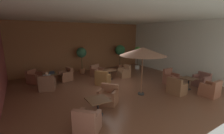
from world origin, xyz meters
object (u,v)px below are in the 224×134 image
at_px(cafe_table_mid_center, 98,102).
at_px(potted_tree_mid_left, 138,53).
at_px(armchair_front_right_south, 97,72).
at_px(armchair_rear_right_north, 201,81).
at_px(cafe_table_front_right, 110,72).
at_px(potted_tree_left_corner, 82,55).
at_px(iced_drink_cup, 52,73).
at_px(open_laptop, 52,73).
at_px(armchair_front_left_east, 47,84).
at_px(armchair_rear_right_east, 170,79).
at_px(armchair_front_left_north, 35,78).
at_px(armchair_front_right_north, 103,79).
at_px(cafe_table_front_left, 50,76).
at_px(armchair_mid_center_north, 108,97).
at_px(armchair_front_right_east, 124,73).
at_px(potted_tree_mid_right, 120,51).
at_px(armchair_rear_right_south, 176,88).
at_px(patron_blue_shirt, 47,78).
at_px(armchair_front_left_south, 66,76).
at_px(cafe_table_rear_right, 189,80).
at_px(armchair_mid_center_east, 87,123).
at_px(armchair_rear_right_west, 210,90).
at_px(patio_umbrella_tall_red, 143,52).

bearing_deg(cafe_table_mid_center, potted_tree_mid_left, 39.09).
relative_size(armchair_front_right_south, armchair_rear_right_north, 1.23).
bearing_deg(cafe_table_front_right, potted_tree_left_corner, 111.91).
height_order(armchair_rear_right_north, potted_tree_left_corner, potted_tree_left_corner).
xyz_separation_m(iced_drink_cup, open_laptop, (-0.03, -0.03, -0.00)).
xyz_separation_m(armchair_front_left_east, armchair_rear_right_east, (6.66, -2.84, 0.02)).
xyz_separation_m(cafe_table_mid_center, iced_drink_cup, (-0.77, 4.74, 0.19)).
relative_size(armchair_front_left_north, armchair_front_right_north, 1.02).
xyz_separation_m(cafe_table_front_left, cafe_table_front_right, (3.65, -1.06, -0.01)).
height_order(armchair_mid_center_north, potted_tree_left_corner, potted_tree_left_corner).
height_order(armchair_front_right_north, armchair_mid_center_north, armchair_front_right_north).
distance_m(armchair_front_right_south, armchair_rear_right_north, 6.71).
bearing_deg(armchair_front_left_north, armchair_mid_center_north, -62.98).
xyz_separation_m(armchair_front_left_east, potted_tree_mid_left, (7.59, 1.36, 1.05)).
distance_m(armchair_front_right_east, armchair_mid_center_north, 4.31).
height_order(armchair_front_left_north, cafe_table_front_right, armchair_front_left_north).
xyz_separation_m(armchair_front_right_east, iced_drink_cup, (-4.68, 1.03, 0.38)).
relative_size(armchair_rear_right_east, potted_tree_mid_right, 0.45).
xyz_separation_m(armchair_front_right_south, potted_tree_mid_right, (2.82, 1.18, 1.25)).
height_order(armchair_front_right_north, potted_tree_mid_left, potted_tree_mid_left).
bearing_deg(armchair_rear_right_south, patron_blue_shirt, 143.54).
height_order(armchair_front_right_east, iced_drink_cup, armchair_front_right_east).
bearing_deg(potted_tree_left_corner, armchair_front_right_south, -66.82).
relative_size(armchair_mid_center_north, iced_drink_cup, 9.74).
distance_m(armchair_front_left_north, open_laptop, 1.30).
relative_size(cafe_table_front_right, potted_tree_mid_left, 0.38).
bearing_deg(armchair_rear_right_east, potted_tree_mid_right, 93.48).
relative_size(armchair_rear_right_south, potted_tree_mid_right, 0.42).
height_order(potted_tree_left_corner, potted_tree_mid_right, potted_tree_mid_right).
bearing_deg(cafe_table_front_right, armchair_front_right_north, -141.20).
xyz_separation_m(armchair_front_right_east, open_laptop, (-4.71, 1.00, 0.38)).
relative_size(potted_tree_mid_left, patron_blue_shirt, 3.32).
height_order(armchair_front_left_south, armchair_mid_center_north, armchair_front_left_south).
bearing_deg(armchair_front_left_north, cafe_table_rear_right, -38.68).
height_order(cafe_table_front_right, cafe_table_rear_right, same).
bearing_deg(armchair_rear_right_south, armchair_front_right_north, 127.77).
distance_m(armchair_rear_right_east, potted_tree_left_corner, 6.59).
distance_m(armchair_front_left_east, armchair_front_right_south, 3.70).
height_order(armchair_rear_right_north, armchair_rear_right_east, armchair_rear_right_east).
bearing_deg(armchair_mid_center_east, cafe_table_front_right, 52.59).
distance_m(cafe_table_mid_center, armchair_rear_right_west, 5.68).
distance_m(armchair_front_right_east, iced_drink_cup, 4.81).
distance_m(cafe_table_rear_right, patio_umbrella_tall_red, 3.31).
relative_size(armchair_front_right_south, iced_drink_cup, 9.15).
bearing_deg(potted_tree_mid_right, iced_drink_cup, -167.25).
relative_size(armchair_front_right_south, armchair_rear_right_south, 1.15).
xyz_separation_m(armchair_front_right_north, patio_umbrella_tall_red, (0.96, -2.38, 1.88)).
bearing_deg(armchair_rear_right_south, armchair_front_left_south, 128.65).
distance_m(cafe_table_front_left, iced_drink_cup, 0.26).
distance_m(armchair_rear_right_west, potted_tree_left_corner, 8.58).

